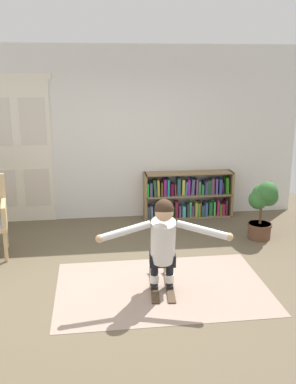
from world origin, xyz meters
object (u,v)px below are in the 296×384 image
at_px(potted_plant, 263,203).
at_px(skis_pair, 162,285).
at_px(bookshelf, 187,197).
at_px(person_skier, 163,239).

height_order(potted_plant, skis_pair, potted_plant).
distance_m(potted_plant, skis_pair, 2.30).
xyz_separation_m(bookshelf, person_skier, (-0.86, -2.64, 0.31)).
bearing_deg(bookshelf, potted_plant, -50.38).
bearing_deg(person_skier, bookshelf, 71.88).
bearing_deg(skis_pair, bookshelf, 71.12).
bearing_deg(bookshelf, skis_pair, -108.88).
bearing_deg(potted_plant, skis_pair, -142.38).
relative_size(skis_pair, person_skier, 0.55).
bearing_deg(person_skier, skis_pair, 84.61).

